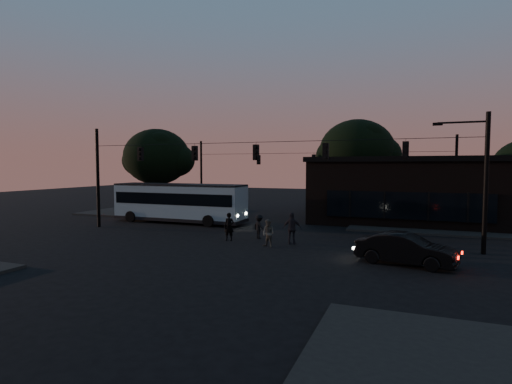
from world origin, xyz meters
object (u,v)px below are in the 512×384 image
(building, at_px, (407,189))
(bus, at_px, (179,201))
(pedestrian_c, at_px, (292,228))
(car, at_px, (406,249))
(pedestrian_a, at_px, (229,227))
(pedestrian_b, at_px, (268,233))
(pedestrian_d, at_px, (259,227))

(building, xyz_separation_m, bus, (-17.51, -7.67, -0.91))
(building, relative_size, pedestrian_c, 8.07)
(building, bearing_deg, car, -89.35)
(car, distance_m, pedestrian_a, 10.73)
(pedestrian_a, distance_m, pedestrian_b, 3.13)
(bus, bearing_deg, building, 23.81)
(bus, bearing_deg, car, -24.93)
(bus, xyz_separation_m, pedestrian_a, (7.26, -5.75, -0.92))
(bus, height_order, pedestrian_c, bus)
(pedestrian_a, bearing_deg, pedestrian_b, -26.10)
(pedestrian_a, distance_m, pedestrian_d, 2.03)
(car, height_order, pedestrian_b, pedestrian_b)
(pedestrian_c, bearing_deg, bus, -36.17)
(building, distance_m, bus, 19.14)
(building, height_order, pedestrian_a, building)
(bus, distance_m, pedestrian_c, 12.55)
(building, relative_size, pedestrian_d, 9.93)
(building, height_order, bus, building)
(car, xyz_separation_m, pedestrian_a, (-10.43, 2.53, 0.13))
(pedestrian_b, distance_m, pedestrian_d, 2.76)
(building, height_order, car, building)
(bus, distance_m, car, 19.56)
(pedestrian_a, height_order, pedestrian_d, pedestrian_a)
(car, relative_size, pedestrian_d, 2.92)
(pedestrian_a, relative_size, pedestrian_d, 1.13)
(pedestrian_b, relative_size, pedestrian_d, 1.03)
(bus, xyz_separation_m, pedestrian_b, (10.23, -6.72, -1.00))
(bus, height_order, pedestrian_a, bus)
(pedestrian_a, xyz_separation_m, pedestrian_c, (4.01, 0.30, 0.08))
(bus, relative_size, pedestrian_b, 7.12)
(building, distance_m, pedestrian_b, 16.24)
(car, bearing_deg, pedestrian_a, 89.15)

